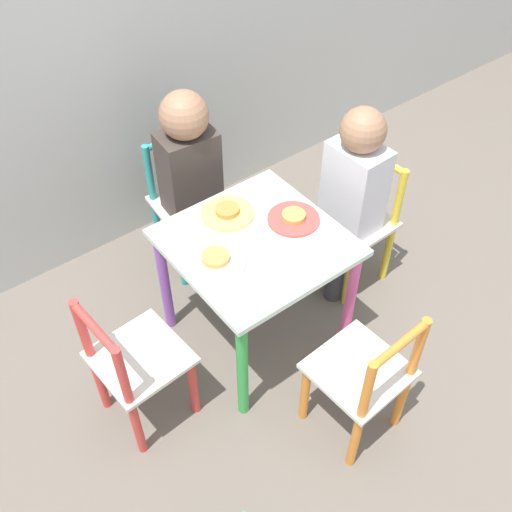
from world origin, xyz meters
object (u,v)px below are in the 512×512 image
(chair_teal, at_px, (188,206))
(plate_left, at_px, (216,260))
(chair_yellow, at_px, (356,223))
(chair_red, at_px, (135,365))
(kids_table, at_px, (256,258))
(chair_orange, at_px, (364,379))
(plate_right, at_px, (294,218))
(child_back, at_px, (191,171))
(plate_back, at_px, (227,212))
(child_right, at_px, (351,190))

(chair_teal, xyz_separation_m, plate_left, (-0.20, -0.49, 0.22))
(chair_yellow, xyz_separation_m, chair_red, (-0.98, -0.05, 0.00))
(kids_table, relative_size, chair_orange, 0.98)
(chair_teal, relative_size, chair_red, 1.00)
(kids_table, height_order, chair_yellow, chair_yellow)
(chair_red, relative_size, plate_right, 3.11)
(chair_orange, xyz_separation_m, child_back, (0.01, 0.92, 0.21))
(chair_yellow, xyz_separation_m, plate_right, (-0.34, -0.02, 0.22))
(chair_red, bearing_deg, kids_table, -90.00)
(child_back, bearing_deg, chair_orange, -85.70)
(chair_orange, distance_m, plate_left, 0.56)
(child_back, bearing_deg, chair_red, -133.64)
(plate_back, height_order, plate_left, same)
(kids_table, relative_size, chair_red, 0.98)
(chair_orange, bearing_deg, plate_left, -72.87)
(chair_red, height_order, plate_right, chair_red)
(kids_table, distance_m, child_back, 0.44)
(kids_table, bearing_deg, child_back, 84.99)
(chair_orange, height_order, child_right, child_right)
(child_back, height_order, plate_right, child_back)
(chair_orange, bearing_deg, chair_teal, -94.04)
(child_back, bearing_deg, plate_left, -109.07)
(chair_teal, height_order, chair_red, same)
(kids_table, relative_size, plate_back, 2.96)
(plate_right, bearing_deg, child_back, 105.19)
(kids_table, relative_size, chair_yellow, 0.98)
(child_right, bearing_deg, chair_orange, -40.53)
(chair_yellow, bearing_deg, chair_orange, -44.41)
(plate_back, relative_size, plate_right, 1.03)
(child_back, bearing_deg, plate_back, -92.78)
(chair_red, height_order, child_back, child_back)
(chair_teal, xyz_separation_m, chair_yellow, (0.45, -0.47, 0.00))
(plate_back, bearing_deg, chair_teal, 82.71)
(child_right, height_order, plate_back, child_right)
(child_right, xyz_separation_m, plate_back, (-0.43, 0.14, 0.03))
(chair_red, height_order, plate_left, chair_red)
(chair_yellow, relative_size, chair_red, 1.00)
(kids_table, distance_m, plate_back, 0.18)
(chair_teal, height_order, plate_back, chair_teal)
(kids_table, height_order, chair_teal, chair_teal)
(plate_left, bearing_deg, chair_yellow, 1.44)
(chair_teal, bearing_deg, child_back, -90.00)
(child_back, xyz_separation_m, child_right, (0.39, -0.41, -0.01))
(child_right, bearing_deg, child_back, -138.53)
(chair_yellow, distance_m, chair_orange, 0.68)
(plate_back, bearing_deg, chair_red, -158.89)
(kids_table, xyz_separation_m, chair_teal, (0.04, 0.49, -0.13))
(child_back, relative_size, plate_right, 4.52)
(chair_teal, height_order, chair_yellow, same)
(kids_table, bearing_deg, plate_left, 180.00)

